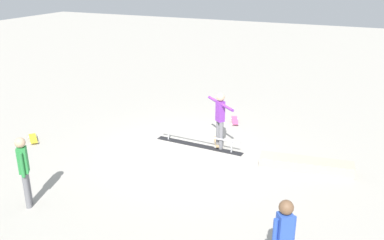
% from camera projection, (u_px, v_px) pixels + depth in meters
% --- Properties ---
extents(ground_plane, '(60.00, 60.00, 0.00)m').
position_uv_depth(ground_plane, '(188.00, 154.00, 11.83)').
color(ground_plane, '#ADA89E').
extents(grind_rail, '(2.79, 0.38, 0.37)m').
position_uv_depth(grind_rail, '(199.00, 141.00, 12.30)').
color(grind_rail, black).
rests_on(grind_rail, ground_plane).
extents(skate_ledge, '(2.45, 0.81, 0.29)m').
position_uv_depth(skate_ledge, '(306.00, 164.00, 10.87)').
color(skate_ledge, '#B2A893').
rests_on(skate_ledge, ground_plane).
extents(skater_main, '(1.09, 0.94, 1.69)m').
position_uv_depth(skater_main, '(220.00, 117.00, 11.86)').
color(skater_main, slate).
rests_on(skater_main, ground_plane).
extents(skateboard_main, '(0.53, 0.81, 0.09)m').
position_uv_depth(skateboard_main, '(218.00, 142.00, 12.44)').
color(skateboard_main, tan).
rests_on(skateboard_main, ground_plane).
extents(bystander_green_shirt, '(0.28, 0.35, 1.66)m').
position_uv_depth(bystander_green_shirt, '(24.00, 168.00, 8.95)').
color(bystander_green_shirt, slate).
rests_on(bystander_green_shirt, ground_plane).
extents(loose_skateboard_yellow, '(0.73, 0.68, 0.09)m').
position_uv_depth(loose_skateboard_yellow, '(33.00, 138.00, 12.69)').
color(loose_skateboard_yellow, yellow).
rests_on(loose_skateboard_yellow, ground_plane).
extents(loose_skateboard_pink, '(0.48, 0.82, 0.09)m').
position_uv_depth(loose_skateboard_pink, '(235.00, 120.00, 14.19)').
color(loose_skateboard_pink, '#E05993').
rests_on(loose_skateboard_pink, ground_plane).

